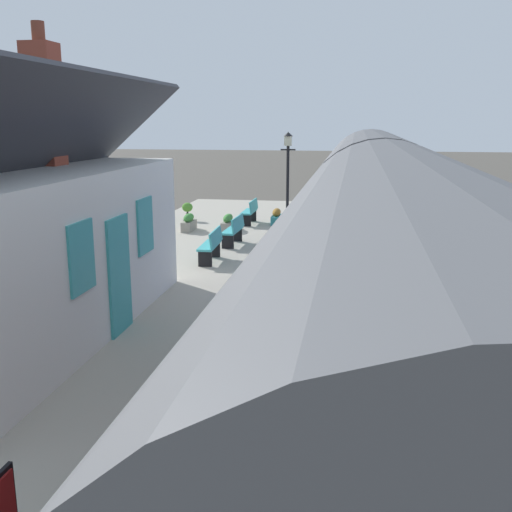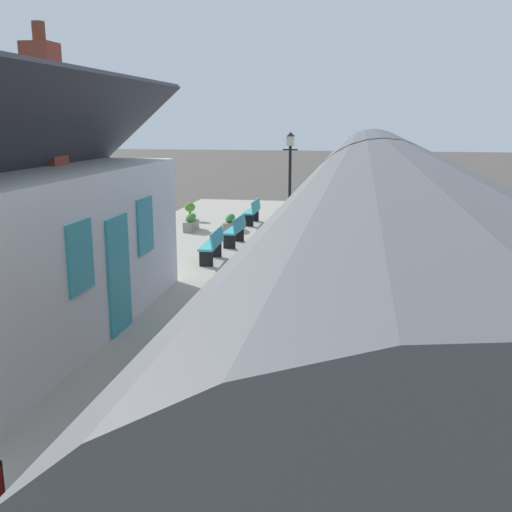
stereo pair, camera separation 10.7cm
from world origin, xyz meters
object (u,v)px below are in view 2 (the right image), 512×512
(train, at_px, (377,264))
(planter_edge_far, at_px, (230,222))
(bench_near_building, at_px, (253,211))
(lamp_post_platform, at_px, (290,162))
(planter_bench_right, at_px, (190,211))
(station_building, at_px, (10,247))
(bench_by_lamp, at_px, (213,244))
(planter_by_door, at_px, (191,222))
(planter_corner_building, at_px, (279,217))
(bench_platform_end, at_px, (236,230))

(train, height_order, planter_edge_far, train)
(bench_near_building, bearing_deg, lamp_post_platform, -131.33)
(planter_bench_right, height_order, planter_edge_far, planter_bench_right)
(planter_bench_right, relative_size, lamp_post_platform, 0.20)
(train, bearing_deg, planter_edge_far, 25.51)
(station_building, bearing_deg, train, -83.01)
(bench_by_lamp, height_order, planter_by_door, bench_by_lamp)
(planter_corner_building, bearing_deg, bench_platform_end, 168.68)
(station_building, relative_size, bench_platform_end, 5.93)
(bench_platform_end, height_order, bench_by_lamp, same)
(bench_platform_end, distance_m, planter_bench_right, 4.97)
(planter_corner_building, height_order, lamp_post_platform, lamp_post_platform)
(train, distance_m, planter_corner_building, 11.94)
(station_building, distance_m, bench_platform_end, 8.64)
(bench_platform_end, height_order, planter_corner_building, bench_platform_end)
(bench_near_building, bearing_deg, planter_edge_far, 157.94)
(planter_bench_right, xyz_separation_m, planter_corner_building, (-0.26, -3.46, -0.07))
(bench_platform_end, height_order, planter_edge_far, bench_platform_end)
(bench_by_lamp, bearing_deg, train, -141.40)
(bench_platform_end, relative_size, bench_near_building, 1.01)
(bench_near_building, bearing_deg, station_building, 170.29)
(station_building, xyz_separation_m, bench_by_lamp, (6.01, -2.09, -1.11))
(train, height_order, lamp_post_platform, train)
(station_building, xyz_separation_m, planter_edge_far, (10.73, -1.52, -1.32))
(train, relative_size, planter_bench_right, 27.24)
(bench_platform_end, relative_size, bench_by_lamp, 1.00)
(planter_corner_building, bearing_deg, bench_by_lamp, 171.39)
(bench_platform_end, relative_size, planter_bench_right, 2.09)
(planter_bench_right, xyz_separation_m, planter_edge_far, (-1.73, -1.95, -0.08))
(station_building, bearing_deg, bench_by_lamp, -19.15)
(train, relative_size, planter_by_door, 19.70)
(bench_by_lamp, relative_size, planter_edge_far, 1.46)
(bench_near_building, relative_size, planter_by_door, 1.50)
(planter_bench_right, relative_size, planter_edge_far, 0.70)
(bench_near_building, height_order, planter_bench_right, bench_near_building)
(planter_bench_right, distance_m, planter_corner_building, 3.47)
(planter_by_door, bearing_deg, lamp_post_platform, -83.61)
(planter_by_door, xyz_separation_m, planter_edge_far, (0.34, -1.31, -0.02))
(planter_edge_far, bearing_deg, bench_near_building, -22.06)
(bench_near_building, distance_m, bench_by_lamp, 6.09)
(bench_by_lamp, distance_m, planter_corner_building, 6.27)
(planter_bench_right, height_order, planter_corner_building, planter_bench_right)
(station_building, height_order, planter_bench_right, station_building)
(bench_platform_end, distance_m, bench_near_building, 3.83)
(station_building, distance_m, planter_by_door, 10.47)
(bench_platform_end, xyz_separation_m, planter_corner_building, (3.93, -0.79, -0.20))
(train, bearing_deg, planter_bench_right, 29.84)
(planter_by_door, distance_m, lamp_post_platform, 3.99)
(train, distance_m, planter_bench_right, 13.52)
(bench_platform_end, height_order, planter_bench_right, bench_platform_end)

